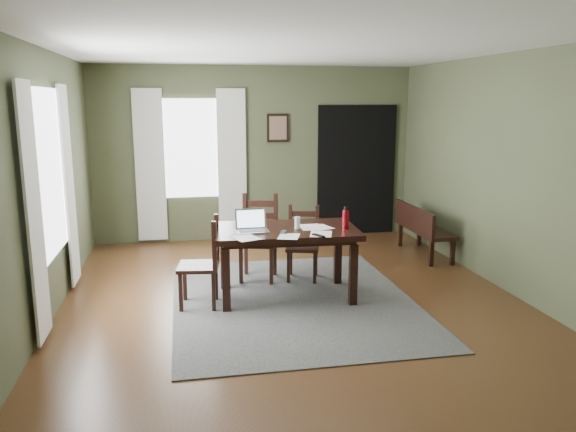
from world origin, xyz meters
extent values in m
cube|color=#492C16|center=(0.00, 0.00, -0.01)|extent=(5.00, 6.00, 0.01)
cube|color=#495034|center=(0.00, 3.00, 1.35)|extent=(5.00, 0.02, 2.70)
cube|color=#495034|center=(0.00, -3.00, 1.35)|extent=(5.00, 0.02, 2.70)
cube|color=#495034|center=(-2.50, 0.00, 1.35)|extent=(0.02, 6.00, 2.70)
cube|color=#495034|center=(2.50, 0.00, 1.35)|extent=(0.02, 6.00, 2.70)
cube|color=white|center=(0.00, 0.00, 2.70)|extent=(5.00, 6.00, 0.02)
cube|color=#434343|center=(0.00, 0.00, 0.01)|extent=(2.60, 3.20, 0.01)
cube|color=black|center=(-0.05, 0.16, 0.76)|extent=(1.61, 1.01, 0.06)
cube|color=black|center=(-0.05, 0.16, 0.70)|extent=(1.43, 0.84, 0.05)
cube|color=black|center=(-0.74, -0.17, 0.35)|extent=(0.09, 0.09, 0.67)
cube|color=black|center=(-0.71, 0.56, 0.35)|extent=(0.09, 0.09, 0.67)
cube|color=black|center=(0.61, -0.24, 0.35)|extent=(0.09, 0.09, 0.67)
cube|color=black|center=(0.64, 0.49, 0.35)|extent=(0.09, 0.09, 0.67)
cube|color=black|center=(-1.02, 0.04, 0.44)|extent=(0.47, 0.47, 0.04)
cube|color=black|center=(-1.17, 0.23, 0.22)|extent=(0.05, 0.05, 0.41)
cube|color=black|center=(-0.83, 0.19, 0.22)|extent=(0.05, 0.05, 0.41)
cube|color=black|center=(-1.21, -0.10, 0.22)|extent=(0.05, 0.05, 0.41)
cube|color=black|center=(-0.88, -0.15, 0.22)|extent=(0.05, 0.05, 0.41)
cube|color=black|center=(-0.81, 0.20, 0.71)|extent=(0.05, 0.05, 0.52)
cube|color=black|center=(-0.86, -0.16, 0.71)|extent=(0.05, 0.05, 0.52)
cube|color=black|center=(-0.83, 0.02, 0.57)|extent=(0.07, 0.31, 0.07)
cube|color=black|center=(-0.83, 0.02, 0.71)|extent=(0.07, 0.31, 0.07)
cube|color=black|center=(-0.83, 0.02, 0.85)|extent=(0.07, 0.31, 0.07)
cube|color=black|center=(-0.27, 0.82, 0.48)|extent=(0.56, 0.56, 0.04)
cube|color=black|center=(-0.50, 0.70, 0.23)|extent=(0.05, 0.05, 0.44)
cube|color=black|center=(-0.39, 1.05, 0.23)|extent=(0.05, 0.05, 0.44)
cube|color=black|center=(-0.15, 0.59, 0.23)|extent=(0.05, 0.05, 0.44)
cube|color=black|center=(-0.04, 0.95, 0.23)|extent=(0.05, 0.05, 0.44)
cube|color=black|center=(-0.40, 1.07, 0.77)|extent=(0.06, 0.06, 0.56)
cube|color=black|center=(-0.03, 0.96, 0.77)|extent=(0.06, 0.06, 0.56)
cube|color=black|center=(-0.21, 1.02, 0.62)|extent=(0.33, 0.12, 0.08)
cube|color=black|center=(-0.21, 1.02, 0.77)|extent=(0.33, 0.12, 0.08)
cube|color=black|center=(-0.21, 1.02, 0.92)|extent=(0.33, 0.12, 0.08)
cube|color=black|center=(0.26, 0.72, 0.41)|extent=(0.49, 0.49, 0.04)
cube|color=black|center=(0.07, 0.61, 0.20)|extent=(0.05, 0.05, 0.38)
cube|color=black|center=(0.16, 0.92, 0.20)|extent=(0.05, 0.05, 0.38)
cube|color=black|center=(0.37, 0.53, 0.20)|extent=(0.05, 0.05, 0.38)
cube|color=black|center=(0.46, 0.83, 0.20)|extent=(0.05, 0.05, 0.38)
cube|color=black|center=(0.15, 0.94, 0.66)|extent=(0.05, 0.05, 0.48)
cube|color=black|center=(0.47, 0.84, 0.66)|extent=(0.05, 0.05, 0.48)
cube|color=black|center=(0.31, 0.89, 0.53)|extent=(0.28, 0.10, 0.07)
cube|color=black|center=(0.31, 0.89, 0.66)|extent=(0.28, 0.10, 0.07)
cube|color=black|center=(0.31, 0.89, 0.79)|extent=(0.28, 0.10, 0.07)
cube|color=black|center=(2.22, 1.50, 0.38)|extent=(0.40, 1.26, 0.05)
cube|color=black|center=(2.37, 0.96, 0.18)|extent=(0.05, 0.05, 0.35)
cube|color=black|center=(2.07, 0.96, 0.18)|extent=(0.05, 0.05, 0.35)
cube|color=black|center=(2.37, 2.04, 0.18)|extent=(0.05, 0.05, 0.35)
cube|color=black|center=(2.07, 2.04, 0.18)|extent=(0.05, 0.05, 0.35)
cube|color=black|center=(2.04, 1.50, 0.56)|extent=(0.04, 1.26, 0.31)
cube|color=#B7B7BC|center=(-0.43, 0.05, 0.80)|extent=(0.35, 0.25, 0.02)
cube|color=#B7B7BC|center=(-0.44, 0.17, 0.92)|extent=(0.34, 0.07, 0.22)
cube|color=silver|center=(-0.44, 0.16, 0.92)|extent=(0.30, 0.05, 0.18)
cube|color=#3F3F42|center=(-0.43, 0.04, 0.81)|extent=(0.29, 0.15, 0.00)
cube|color=#3F3F42|center=(-0.12, -0.08, 0.81)|extent=(0.08, 0.10, 0.03)
cube|color=black|center=(0.21, -0.27, 0.80)|extent=(0.12, 0.16, 0.02)
cylinder|color=silver|center=(0.07, 0.12, 0.86)|extent=(0.07, 0.07, 0.13)
cylinder|color=#A00C19|center=(0.58, 0.00, 0.90)|extent=(0.08, 0.08, 0.21)
cylinder|color=black|center=(0.58, 0.00, 1.02)|extent=(0.05, 0.05, 0.03)
cube|color=white|center=(-0.54, -0.19, 0.79)|extent=(0.32, 0.36, 0.00)
cube|color=white|center=(0.26, -0.18, 0.79)|extent=(0.30, 0.34, 0.00)
cube|color=white|center=(0.23, 0.15, 0.79)|extent=(0.24, 0.31, 0.00)
cube|color=white|center=(0.34, 0.13, 0.79)|extent=(0.28, 0.32, 0.00)
cube|color=white|center=(-0.09, -0.22, 0.79)|extent=(0.28, 0.32, 0.00)
cube|color=white|center=(-2.47, 0.20, 1.45)|extent=(0.01, 1.30, 1.70)
cube|color=white|center=(-1.00, 2.97, 1.45)|extent=(1.00, 0.01, 1.50)
cube|color=silver|center=(-2.44, -0.62, 1.20)|extent=(0.03, 0.48, 2.30)
cube|color=silver|center=(-2.44, 1.02, 1.20)|extent=(0.03, 0.48, 2.30)
cube|color=silver|center=(-1.62, 2.94, 1.20)|extent=(0.44, 0.03, 2.30)
cube|color=silver|center=(-0.38, 2.94, 1.20)|extent=(0.44, 0.03, 2.30)
cube|color=black|center=(0.35, 2.97, 1.75)|extent=(0.34, 0.03, 0.44)
cube|color=brown|center=(0.35, 2.96, 1.75)|extent=(0.27, 0.01, 0.36)
cube|color=black|center=(1.65, 2.97, 1.05)|extent=(1.30, 0.03, 2.10)
camera|label=1|loc=(-1.16, -5.75, 2.18)|focal=35.00mm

